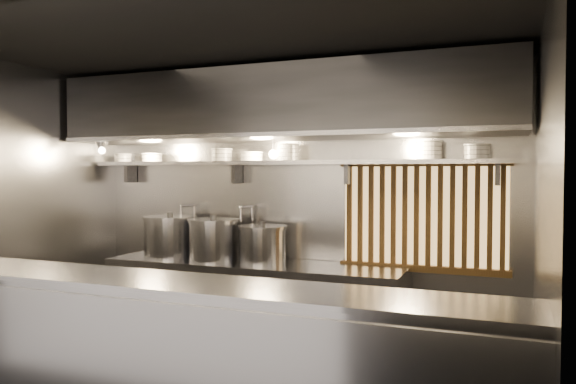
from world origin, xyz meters
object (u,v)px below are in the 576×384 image
Objects in this scene: heat_lamp at (101,145)px; stock_pot_left at (170,236)px; stock_pot_right at (262,244)px; stock_pot_mid at (213,239)px; pendant_bulb at (273,154)px.

heat_lamp reaches higher than stock_pot_left.
heat_lamp is at bearing -170.13° from stock_pot_right.
stock_pot_mid is 0.52m from stock_pot_right.
stock_pot_mid is 0.83× the size of stock_pot_right.
heat_lamp is 1.18m from stock_pot_left.
heat_lamp reaches higher than stock_pot_mid.
pendant_bulb reaches higher than stock_pot_left.
stock_pot_mid is (-0.61, -0.11, -0.85)m from pendant_bulb.
pendant_bulb is 0.30× the size of stock_pot_left.
heat_lamp is 1.54m from stock_pot_mid.
stock_pot_right is (0.51, 0.06, -0.03)m from stock_pot_mid.
stock_pot_mid is at bearing -5.80° from stock_pot_left.
pendant_bulb is 0.36× the size of stock_pot_mid.
stock_pot_left is 1.00× the size of stock_pot_right.
stock_pot_left is at bearing -179.87° from stock_pot_right.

